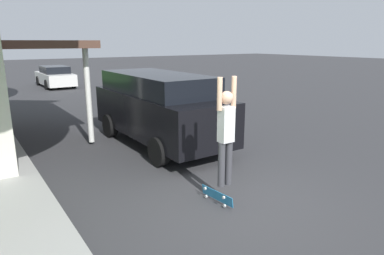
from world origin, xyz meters
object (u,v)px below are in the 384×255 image
object	(u,v)px
car_down_street	(55,77)
skateboarder	(226,131)
suv_parked	(159,106)
skateboard	(217,196)

from	to	relation	value
car_down_street	skateboarder	size ratio (longest dim) A/B	2.23
car_down_street	skateboarder	xyz separation A→B (m)	(-1.54, -19.70, 0.73)
suv_parked	skateboarder	bearing A→B (deg)	-101.87
skateboarder	skateboard	xyz separation A→B (m)	(-0.13, 0.07, -1.25)
suv_parked	car_down_street	size ratio (longest dim) A/B	1.15
suv_parked	car_down_street	distance (m)	15.67
skateboard	car_down_street	bearing A→B (deg)	85.14
suv_parked	skateboard	size ratio (longest dim) A/B	6.25
suv_parked	skateboarder	size ratio (longest dim) A/B	2.57
suv_parked	skateboard	world-z (taller)	suv_parked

